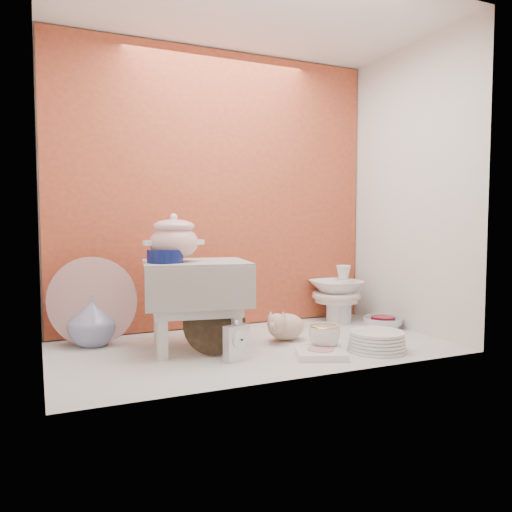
{
  "coord_description": "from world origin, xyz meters",
  "views": [
    {
      "loc": [
        -0.91,
        -2.09,
        0.58
      ],
      "look_at": [
        0.02,
        0.02,
        0.42
      ],
      "focal_mm": 34.98,
      "sensor_mm": 36.0,
      "label": 1
    }
  ],
  "objects_px": {
    "plush_pig": "(286,326)",
    "dinner_plate_stack": "(377,341)",
    "soup_tureen": "(174,237)",
    "floral_platter": "(92,301)",
    "blue_white_vase": "(93,320)",
    "step_stool": "(196,305)",
    "crystal_bowl": "(383,323)",
    "gold_rim_teacup": "(324,336)",
    "mantel_clock": "(237,340)",
    "porcelain_tower": "(336,293)"
  },
  "relations": [
    {
      "from": "plush_pig",
      "to": "crystal_bowl",
      "type": "bearing_deg",
      "value": -8.85
    },
    {
      "from": "gold_rim_teacup",
      "to": "dinner_plate_stack",
      "type": "relative_size",
      "value": 0.52
    },
    {
      "from": "porcelain_tower",
      "to": "step_stool",
      "type": "bearing_deg",
      "value": -163.43
    },
    {
      "from": "mantel_clock",
      "to": "porcelain_tower",
      "type": "bearing_deg",
      "value": 12.46
    },
    {
      "from": "soup_tureen",
      "to": "crystal_bowl",
      "type": "relative_size",
      "value": 1.23
    },
    {
      "from": "crystal_bowl",
      "to": "porcelain_tower",
      "type": "height_order",
      "value": "porcelain_tower"
    },
    {
      "from": "porcelain_tower",
      "to": "soup_tureen",
      "type": "bearing_deg",
      "value": -165.08
    },
    {
      "from": "gold_rim_teacup",
      "to": "porcelain_tower",
      "type": "distance_m",
      "value": 0.68
    },
    {
      "from": "blue_white_vase",
      "to": "crystal_bowl",
      "type": "distance_m",
      "value": 1.49
    },
    {
      "from": "soup_tureen",
      "to": "gold_rim_teacup",
      "type": "relative_size",
      "value": 1.85
    },
    {
      "from": "step_stool",
      "to": "crystal_bowl",
      "type": "height_order",
      "value": "step_stool"
    },
    {
      "from": "blue_white_vase",
      "to": "mantel_clock",
      "type": "distance_m",
      "value": 0.73
    },
    {
      "from": "floral_platter",
      "to": "mantel_clock",
      "type": "bearing_deg",
      "value": -44.21
    },
    {
      "from": "gold_rim_teacup",
      "to": "floral_platter",
      "type": "bearing_deg",
      "value": 151.03
    },
    {
      "from": "blue_white_vase",
      "to": "dinner_plate_stack",
      "type": "xyz_separation_m",
      "value": [
        1.15,
        -0.62,
        -0.07
      ]
    },
    {
      "from": "blue_white_vase",
      "to": "dinner_plate_stack",
      "type": "distance_m",
      "value": 1.31
    },
    {
      "from": "floral_platter",
      "to": "dinner_plate_stack",
      "type": "height_order",
      "value": "floral_platter"
    },
    {
      "from": "mantel_clock",
      "to": "plush_pig",
      "type": "xyz_separation_m",
      "value": [
        0.35,
        0.23,
        -0.01
      ]
    },
    {
      "from": "step_stool",
      "to": "mantel_clock",
      "type": "relative_size",
      "value": 2.68
    },
    {
      "from": "blue_white_vase",
      "to": "dinner_plate_stack",
      "type": "bearing_deg",
      "value": -28.2
    },
    {
      "from": "plush_pig",
      "to": "porcelain_tower",
      "type": "xyz_separation_m",
      "value": [
        0.48,
        0.3,
        0.09
      ]
    },
    {
      "from": "soup_tureen",
      "to": "floral_platter",
      "type": "bearing_deg",
      "value": 141.95
    },
    {
      "from": "plush_pig",
      "to": "crystal_bowl",
      "type": "relative_size",
      "value": 1.15
    },
    {
      "from": "blue_white_vase",
      "to": "crystal_bowl",
      "type": "bearing_deg",
      "value": -10.37
    },
    {
      "from": "plush_pig",
      "to": "step_stool",
      "type": "bearing_deg",
      "value": 167.09
    },
    {
      "from": "soup_tureen",
      "to": "crystal_bowl",
      "type": "bearing_deg",
      "value": -0.31
    },
    {
      "from": "mantel_clock",
      "to": "crystal_bowl",
      "type": "xyz_separation_m",
      "value": [
        0.95,
        0.25,
        -0.05
      ]
    },
    {
      "from": "gold_rim_teacup",
      "to": "crystal_bowl",
      "type": "distance_m",
      "value": 0.59
    },
    {
      "from": "step_stool",
      "to": "plush_pig",
      "type": "bearing_deg",
      "value": 7.39
    },
    {
      "from": "floral_platter",
      "to": "blue_white_vase",
      "type": "distance_m",
      "value": 0.09
    },
    {
      "from": "plush_pig",
      "to": "dinner_plate_stack",
      "type": "height_order",
      "value": "plush_pig"
    },
    {
      "from": "soup_tureen",
      "to": "dinner_plate_stack",
      "type": "height_order",
      "value": "soup_tureen"
    },
    {
      "from": "step_stool",
      "to": "plush_pig",
      "type": "height_order",
      "value": "step_stool"
    },
    {
      "from": "floral_platter",
      "to": "dinner_plate_stack",
      "type": "bearing_deg",
      "value": -27.88
    },
    {
      "from": "step_stool",
      "to": "soup_tureen",
      "type": "distance_m",
      "value": 0.32
    },
    {
      "from": "step_stool",
      "to": "soup_tureen",
      "type": "xyz_separation_m",
      "value": [
        -0.1,
        0.0,
        0.31
      ]
    },
    {
      "from": "floral_platter",
      "to": "gold_rim_teacup",
      "type": "xyz_separation_m",
      "value": [
        0.94,
        -0.52,
        -0.14
      ]
    },
    {
      "from": "blue_white_vase",
      "to": "crystal_bowl",
      "type": "relative_size",
      "value": 1.14
    },
    {
      "from": "floral_platter",
      "to": "gold_rim_teacup",
      "type": "distance_m",
      "value": 1.08
    },
    {
      "from": "blue_white_vase",
      "to": "porcelain_tower",
      "type": "relative_size",
      "value": 0.72
    },
    {
      "from": "dinner_plate_stack",
      "to": "blue_white_vase",
      "type": "bearing_deg",
      "value": 151.8
    },
    {
      "from": "soup_tureen",
      "to": "blue_white_vase",
      "type": "height_order",
      "value": "soup_tureen"
    },
    {
      "from": "gold_rim_teacup",
      "to": "step_stool",
      "type": "bearing_deg",
      "value": 153.08
    },
    {
      "from": "soup_tureen",
      "to": "plush_pig",
      "type": "bearing_deg",
      "value": -2.35
    },
    {
      "from": "soup_tureen",
      "to": "plush_pig",
      "type": "xyz_separation_m",
      "value": [
        0.55,
        -0.02,
        -0.44
      ]
    },
    {
      "from": "step_stool",
      "to": "gold_rim_teacup",
      "type": "relative_size",
      "value": 3.34
    },
    {
      "from": "dinner_plate_stack",
      "to": "mantel_clock",
      "type": "bearing_deg",
      "value": 170.67
    },
    {
      "from": "soup_tureen",
      "to": "blue_white_vase",
      "type": "distance_m",
      "value": 0.57
    },
    {
      "from": "blue_white_vase",
      "to": "gold_rim_teacup",
      "type": "bearing_deg",
      "value": -29.36
    },
    {
      "from": "soup_tureen",
      "to": "dinner_plate_stack",
      "type": "xyz_separation_m",
      "value": [
        0.83,
        -0.36,
        -0.46
      ]
    }
  ]
}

